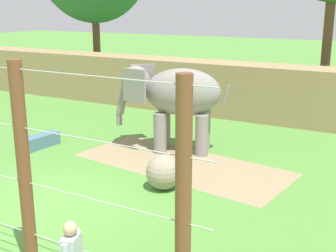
% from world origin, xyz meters
% --- Properties ---
extents(ground_plane, '(120.00, 120.00, 0.00)m').
position_xyz_m(ground_plane, '(0.00, 0.00, 0.00)').
color(ground_plane, '#518938').
extents(dirt_patch, '(7.09, 3.73, 0.01)m').
position_xyz_m(dirt_patch, '(1.48, 4.11, 0.00)').
color(dirt_patch, '#937F5B').
rests_on(dirt_patch, ground).
extents(embankment_wall, '(36.00, 1.80, 2.36)m').
position_xyz_m(embankment_wall, '(0.00, 10.92, 1.18)').
color(embankment_wall, '#997F56').
rests_on(embankment_wall, ground).
extents(elephant, '(3.72, 2.24, 2.87)m').
position_xyz_m(elephant, '(0.59, 5.23, 1.90)').
color(elephant, gray).
rests_on(elephant, ground).
extents(enrichment_ball, '(0.95, 0.95, 0.95)m').
position_xyz_m(enrichment_ball, '(1.95, 2.15, 0.47)').
color(enrichment_ball, gray).
rests_on(enrichment_ball, ground).
extents(feed_trough, '(0.60, 1.43, 0.44)m').
position_xyz_m(feed_trough, '(-3.63, 3.24, 0.22)').
color(feed_trough, slate).
rests_on(feed_trough, ground).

